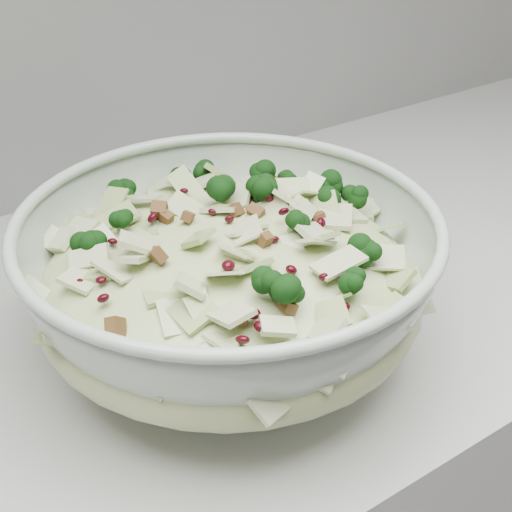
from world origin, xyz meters
The scene contains 3 objects.
counter centered at (0.00, 1.70, 0.45)m, with size 3.60×0.60×0.90m, color #B0B0AB.
mixing_bowl centered at (-0.53, 1.60, 0.97)m, with size 0.37×0.37×0.14m.
salad centered at (-0.53, 1.60, 1.00)m, with size 0.35×0.35×0.14m.
Camera 1 is at (-0.80, 1.17, 1.32)m, focal length 50.00 mm.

